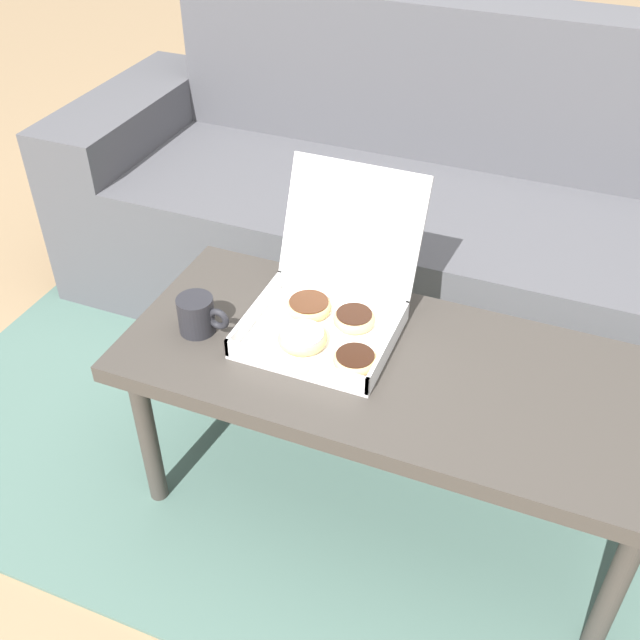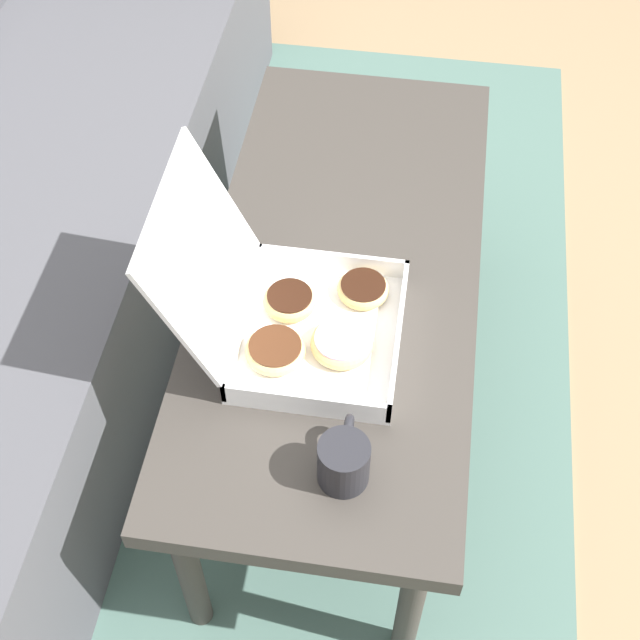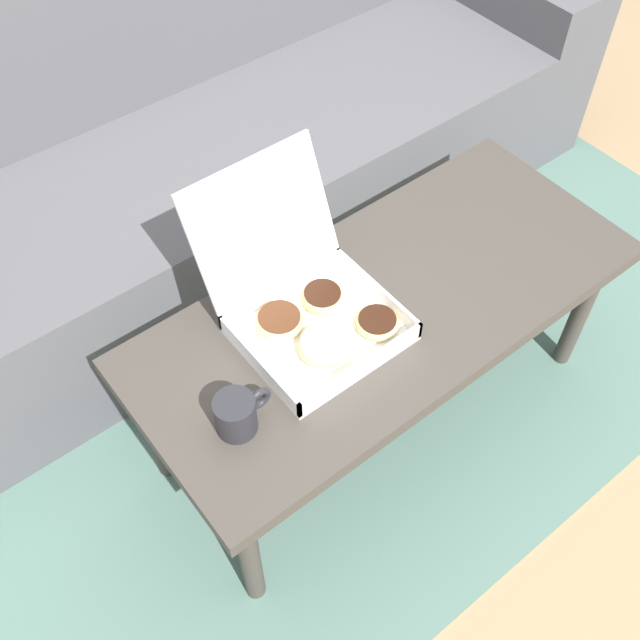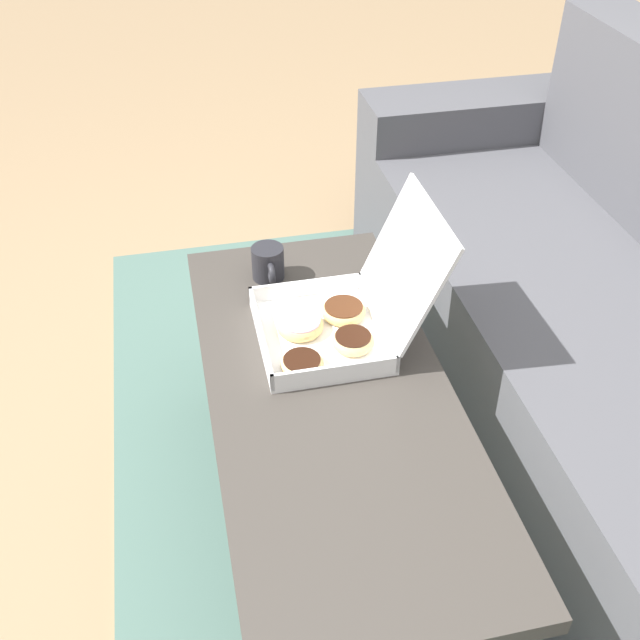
# 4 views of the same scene
# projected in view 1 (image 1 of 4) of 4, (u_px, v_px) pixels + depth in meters

# --- Properties ---
(ground_plane) EXTENTS (12.00, 12.00, 0.00)m
(ground_plane) POSITION_uv_depth(u_px,v_px,m) (386.00, 492.00, 1.87)
(ground_plane) COLOR #937756
(area_rug) EXTENTS (2.64, 1.70, 0.01)m
(area_rug) POSITION_uv_depth(u_px,v_px,m) (420.00, 411.00, 2.09)
(area_rug) COLOR #4C6B60
(area_rug) RESTS_ON ground_plane
(couch) EXTENTS (2.52, 0.76, 0.91)m
(couch) POSITION_uv_depth(u_px,v_px,m) (473.00, 232.00, 2.24)
(couch) COLOR #4C4C51
(couch) RESTS_ON ground_plane
(coffee_table) EXTENTS (1.15, 0.50, 0.46)m
(coffee_table) POSITION_uv_depth(u_px,v_px,m) (392.00, 379.00, 1.59)
(coffee_table) COLOR #3D3833
(coffee_table) RESTS_ON ground_plane
(pastry_box) EXTENTS (0.32, 0.39, 0.30)m
(pastry_box) POSITION_uv_depth(u_px,v_px,m) (330.00, 308.00, 1.62)
(pastry_box) COLOR white
(pastry_box) RESTS_ON coffee_table
(coffee_mug) EXTENTS (0.12, 0.08, 0.08)m
(coffee_mug) POSITION_uv_depth(u_px,v_px,m) (198.00, 315.00, 1.62)
(coffee_mug) COLOR #232328
(coffee_mug) RESTS_ON coffee_table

